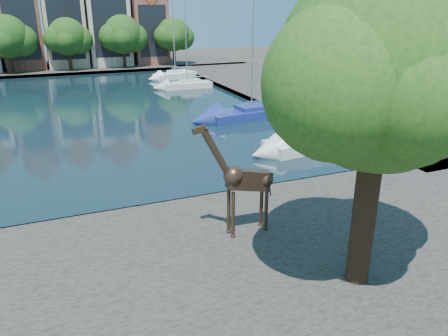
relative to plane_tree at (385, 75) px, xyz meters
name	(u,v)px	position (x,y,z in m)	size (l,w,h in m)	color
ground	(107,220)	(-7.62, 9.01, -7.67)	(160.00, 160.00, 0.00)	#38332B
water_basin	(70,112)	(-7.62, 33.01, -7.63)	(38.00, 50.00, 0.08)	black
near_quay	(136,302)	(-7.62, 2.01, -7.42)	(50.00, 14.00, 0.50)	#47433D
far_quay	(56,68)	(-7.62, 65.01, -7.42)	(60.00, 16.00, 0.50)	#47433D
right_quay	(297,91)	(17.38, 33.01, -7.42)	(14.00, 52.00, 0.50)	#47433D
plane_tree	(385,75)	(0.00, 0.00, 0.00)	(8.32, 6.40, 10.62)	#332114
townhouse_center	(20,14)	(-11.62, 64.99, 0.69)	(5.44, 9.18, 16.93)	brown
townhouse_east_inner	(63,18)	(-5.62, 64.99, 0.06)	(5.94, 9.18, 15.79)	tan
townhouse_east_mid	(106,15)	(0.88, 64.99, 0.43)	(6.43, 9.18, 16.65)	beige
townhouse_east_end	(146,21)	(7.38, 64.99, -0.56)	(5.44, 9.18, 14.43)	brown
far_tree_mid_west	(8,38)	(-13.51, 59.50, -2.38)	(7.80, 6.00, 8.00)	#332114
far_tree_mid_east	(68,38)	(-5.52, 59.50, -2.54)	(7.02, 5.40, 7.52)	#332114
far_tree_east	(123,36)	(2.49, 59.50, -2.43)	(7.54, 5.80, 7.84)	#332114
far_tree_far_east	(174,36)	(10.48, 59.50, -2.60)	(6.76, 5.20, 7.36)	#332114
giraffe_statue	(243,180)	(-2.47, 4.63, -4.75)	(3.44, 0.63, 4.92)	#3C2B1E
sailboat_right_a	(311,140)	(7.38, 14.60, -6.96)	(7.10, 3.21, 12.53)	silver
sailboat_right_b	(251,111)	(7.38, 24.34, -7.00)	(8.49, 3.65, 11.16)	navy
sailboat_right_c	(187,84)	(6.60, 40.85, -7.04)	(5.98, 2.32, 9.80)	silver
sailboat_right_d	(175,74)	(7.38, 48.79, -6.98)	(6.26, 3.66, 10.86)	white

